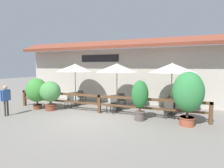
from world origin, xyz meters
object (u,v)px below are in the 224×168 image
chair_near_wallside (81,96)px  potted_plant_small_flowering (188,94)px  potted_plant_entrance_palm (140,97)px  potted_plant_corner_fern (50,93)px  patio_umbrella_middle (117,68)px  patio_umbrella_near (75,68)px  chair_middle_wallside (122,99)px  dining_table_near (76,95)px  chair_far_streetside (169,108)px  chair_far_wallside (171,102)px  potted_plant_broad_leaf (37,91)px  patio_umbrella_far (172,68)px  chair_middle_streetside (112,104)px  chair_near_streetside (70,100)px  potted_plant_tall_tropical (173,99)px  dining_table_far (171,102)px  dining_table_middle (117,99)px

chair_near_wallside → potted_plant_small_flowering: potted_plant_small_flowering is taller
potted_plant_entrance_palm → potted_plant_corner_fern: (-5.03, 0.10, -0.09)m
patio_umbrella_middle → potted_plant_entrance_palm: bearing=-43.6°
patio_umbrella_near → potted_plant_entrance_palm: patio_umbrella_near is taller
patio_umbrella_middle → chair_middle_wallside: (0.05, 0.77, -1.89)m
dining_table_near → potted_plant_small_flowering: (6.45, -1.80, 0.72)m
chair_far_streetside → chair_far_wallside: size_ratio=1.00×
chair_far_streetside → potted_plant_small_flowering: bearing=-62.9°
chair_far_streetside → potted_plant_broad_leaf: (-7.16, -0.86, 0.60)m
chair_far_wallside → potted_plant_entrance_palm: potted_plant_entrance_palm is taller
potted_plant_small_flowering → potted_plant_entrance_palm: (-1.97, 0.02, -0.26)m
dining_table_near → patio_umbrella_far: bearing=-1.1°
chair_middle_streetside → chair_far_wallside: 3.30m
chair_near_streetside → potted_plant_small_flowering: bearing=-19.6°
dining_table_near → chair_far_streetside: (5.69, -0.86, -0.14)m
dining_table_near → chair_near_wallside: bearing=92.5°
dining_table_near → chair_middle_streetside: bearing=-19.0°
potted_plant_tall_tropical → patio_umbrella_far: bearing=-93.5°
patio_umbrella_near → potted_plant_corner_fern: (-0.55, -1.68, -1.37)m
chair_near_wallside → potted_plant_corner_fern: potted_plant_corner_fern is taller
chair_far_wallside → chair_far_streetside: bearing=81.8°
chair_far_streetside → patio_umbrella_far: bearing=74.1°
dining_table_far → potted_plant_small_flowering: (0.69, -1.69, 0.72)m
dining_table_near → chair_far_wallside: bearing=6.4°
potted_plant_corner_fern → chair_middle_streetside: bearing=11.4°
dining_table_near → patio_umbrella_middle: patio_umbrella_middle is taller
dining_table_far → chair_far_streetside: chair_far_streetside is taller
chair_near_streetside → patio_umbrella_near: bearing=84.9°
chair_middle_streetside → patio_umbrella_far: 3.56m
chair_near_wallside → dining_table_far: bearing=166.8°
chair_near_streetside → dining_table_middle: size_ratio=0.77×
chair_near_streetside → potted_plant_entrance_palm: (4.41, -1.03, 0.60)m
potted_plant_small_flowering → dining_table_far: bearing=112.3°
patio_umbrella_middle → chair_middle_wallside: bearing=86.5°
chair_near_streetside → chair_near_wallside: (-0.10, 1.50, 0.00)m
chair_middle_wallside → dining_table_far: 2.94m
patio_umbrella_middle → dining_table_near: bearing=175.6°
patio_umbrella_middle → chair_far_wallside: (2.90, 0.86, -1.89)m
chair_near_streetside → potted_plant_tall_tropical: size_ratio=0.74×
dining_table_far → potted_plant_small_flowering: potted_plant_small_flowering is taller
chair_near_streetside → chair_far_streetside: size_ratio=1.00×
patio_umbrella_near → chair_middle_wallside: (2.89, 0.55, -1.89)m
patio_umbrella_near → potted_plant_broad_leaf: 2.60m
dining_table_middle → chair_far_streetside: bearing=-12.6°
potted_plant_tall_tropical → chair_middle_streetside: bearing=-143.5°
chair_near_streetside → chair_near_wallside: 1.50m
chair_far_streetside → potted_plant_entrance_palm: size_ratio=0.46×
patio_umbrella_near → chair_far_streetside: patio_umbrella_near is taller
potted_plant_small_flowering → potted_plant_entrance_palm: size_ratio=1.22×
chair_near_streetside → chair_middle_wallside: same height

